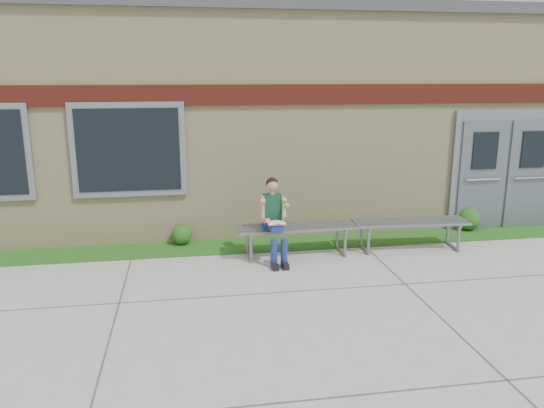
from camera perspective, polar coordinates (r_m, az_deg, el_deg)
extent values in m
plane|color=#9E9E99|center=(7.19, 8.28, -10.54)|extent=(80.00, 80.00, 0.00)
cube|color=#155015|center=(9.53, 3.59, -4.17)|extent=(16.00, 0.80, 0.02)
cube|color=beige|center=(12.44, 0.19, 9.44)|extent=(16.00, 6.00, 4.00)
cube|color=#3F3F42|center=(12.45, 0.20, 19.12)|extent=(16.20, 6.20, 0.20)
cube|color=maroon|center=(9.43, 3.32, 11.67)|extent=(16.00, 0.06, 0.35)
cube|color=slate|center=(9.32, -15.15, 5.64)|extent=(1.90, 0.08, 1.60)
cube|color=black|center=(9.28, -15.17, 5.60)|extent=(1.70, 0.04, 1.40)
cube|color=slate|center=(11.15, 23.74, 3.36)|extent=(2.20, 0.08, 2.30)
cube|color=#525A62|center=(10.87, 21.61, 2.77)|extent=(0.92, 0.06, 2.10)
cube|color=#525A62|center=(11.41, 25.94, 2.84)|extent=(0.92, 0.06, 2.10)
cube|color=slate|center=(8.77, 2.60, -2.48)|extent=(1.98, 0.59, 0.04)
cube|color=slate|center=(8.72, -2.50, -4.40)|extent=(0.06, 0.55, 0.45)
cube|color=slate|center=(9.03, 7.48, -3.86)|extent=(0.06, 0.55, 0.45)
cube|color=slate|center=(9.38, 14.65, -1.85)|extent=(1.99, 0.67, 0.04)
cube|color=slate|center=(9.17, 10.06, -3.71)|extent=(0.08, 0.55, 0.45)
cube|color=slate|center=(9.79, 18.76, -3.11)|extent=(0.08, 0.55, 0.45)
cube|color=navy|center=(8.62, 0.00, -2.12)|extent=(0.32, 0.23, 0.15)
cube|color=#0F391E|center=(8.53, 0.03, -0.33)|extent=(0.30, 0.19, 0.42)
sphere|color=tan|center=(8.43, 0.04, 2.06)|extent=(0.20, 0.20, 0.19)
sphere|color=black|center=(8.45, 0.01, 2.21)|extent=(0.21, 0.21, 0.20)
cylinder|color=navy|center=(8.37, -0.22, -2.47)|extent=(0.15, 0.39, 0.14)
cylinder|color=navy|center=(8.40, 0.88, -2.40)|extent=(0.15, 0.39, 0.14)
cylinder|color=navy|center=(8.29, 0.20, -5.36)|extent=(0.11, 0.11, 0.46)
cylinder|color=navy|center=(8.32, 1.32, -5.28)|extent=(0.11, 0.11, 0.46)
cube|color=black|center=(8.29, 0.29, -6.69)|extent=(0.10, 0.24, 0.09)
cube|color=black|center=(8.32, 1.41, -6.61)|extent=(0.10, 0.24, 0.09)
cylinder|color=tan|center=(8.43, -1.05, -0.11)|extent=(0.09, 0.21, 0.24)
cylinder|color=tan|center=(8.50, 1.25, 0.00)|extent=(0.09, 0.21, 0.24)
cube|color=white|center=(8.26, 0.49, -2.04)|extent=(0.29, 0.21, 0.01)
cube|color=#C3494F|center=(8.26, 0.49, -2.11)|extent=(0.29, 0.22, 0.01)
sphere|color=#79CE36|center=(8.38, 1.62, -0.13)|extent=(0.08, 0.08, 0.08)
sphere|color=#155015|center=(9.49, -9.67, -3.27)|extent=(0.35, 0.35, 0.35)
sphere|color=#155015|center=(10.88, 20.42, -1.53)|extent=(0.43, 0.43, 0.43)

